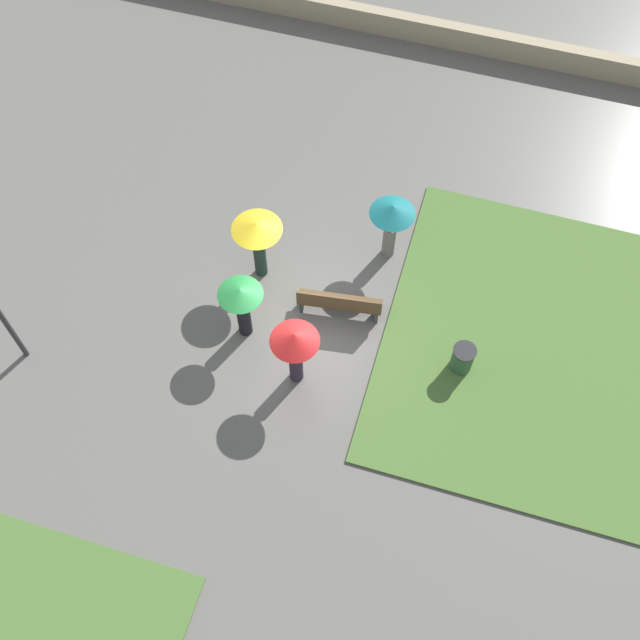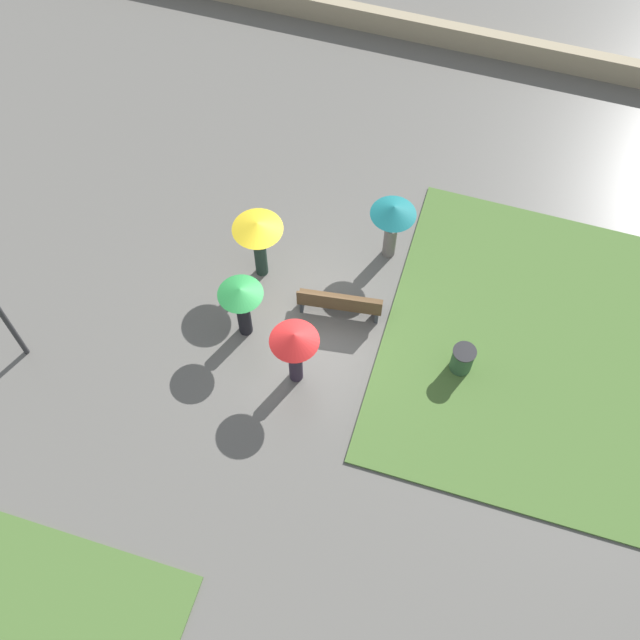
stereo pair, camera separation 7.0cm
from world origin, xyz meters
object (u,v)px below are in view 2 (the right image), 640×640
Objects in this scene: crowd_person_green at (242,301)px; crowd_person_red at (295,345)px; park_bench at (340,303)px; crowd_person_yellow at (258,234)px; trash_bin at (462,360)px; crowd_person_teal at (393,218)px.

crowd_person_red is at bearing -90.80° from crowd_person_green.
park_bench is 2.15m from crowd_person_red.
crowd_person_green is at bearing -119.35° from crowd_person_yellow.
crowd_person_green is at bearing 5.63° from trash_bin.
crowd_person_red reaches higher than crowd_person_teal.
crowd_person_green is (1.49, -0.79, -0.20)m from crowd_person_red.
crowd_person_teal is at bearing -47.93° from trash_bin.
park_bench is 1.03× the size of crowd_person_yellow.
park_bench is 1.13× the size of crowd_person_green.
crowd_person_teal is 0.94× the size of crowd_person_yellow.
trash_bin is at bearing 95.65° from crowd_person_teal.
crowd_person_red is 1.09× the size of crowd_person_green.
crowd_person_yellow is at bearing 33.43° from crowd_person_green.
crowd_person_teal is at bearing -8.34° from crowd_person_yellow.
crowd_person_teal is at bearing -115.60° from park_bench.
trash_bin is (-3.01, 0.56, -0.07)m from park_bench.
trash_bin is 0.41× the size of crowd_person_yellow.
park_bench is 2.45m from crowd_person_yellow.
park_bench is at bearing 35.64° from crowd_person_teal.
crowd_person_red is 1.05× the size of crowd_person_teal.
crowd_person_teal is at bearing -31.95° from crowd_person_red.
crowd_person_teal is (2.35, -2.61, 1.01)m from trash_bin.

